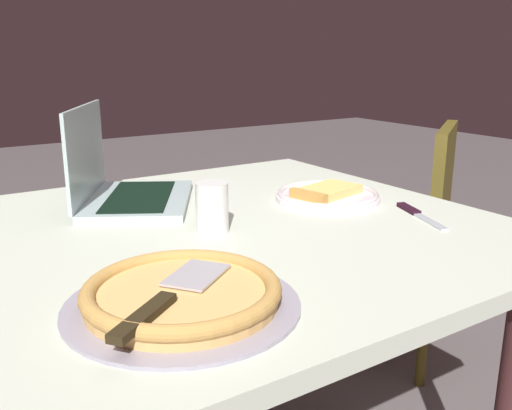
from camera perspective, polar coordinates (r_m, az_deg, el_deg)
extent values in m
cube|color=beige|center=(1.22, -2.62, -2.71)|extent=(1.09, 1.11, 0.03)
cylinder|color=#3E2021|center=(1.62, -24.42, -13.37)|extent=(0.06, 0.06, 0.69)
cylinder|color=#3E2021|center=(1.91, 2.10, -7.50)|extent=(0.06, 0.06, 0.69)
cube|color=#AAC2C2|center=(1.40, -11.74, 0.49)|extent=(0.41, 0.38, 0.02)
cube|color=black|center=(1.40, -11.77, 0.90)|extent=(0.33, 0.28, 0.00)
cube|color=#AAC2C2|center=(1.40, -16.95, 5.13)|extent=(0.30, 0.18, 0.22)
cube|color=#88C2ED|center=(1.40, -16.86, 5.14)|extent=(0.27, 0.16, 0.19)
cylinder|color=white|center=(1.42, 7.28, 0.77)|extent=(0.26, 0.26, 0.01)
torus|color=silver|center=(1.42, 7.29, 1.17)|extent=(0.25, 0.25, 0.01)
cube|color=#EDCA6B|center=(1.42, 7.30, 1.44)|extent=(0.13, 0.18, 0.02)
cube|color=#C69041|center=(1.36, 5.33, 0.87)|extent=(0.11, 0.04, 0.03)
cylinder|color=#9893A4|center=(0.84, -7.48, -10.05)|extent=(0.35, 0.35, 0.01)
cylinder|color=#E0AE63|center=(0.84, -7.51, -9.18)|extent=(0.28, 0.28, 0.02)
torus|color=#BE8D46|center=(0.83, -7.54, -8.48)|extent=(0.29, 0.29, 0.02)
cube|color=#ABA8AF|center=(0.87, -6.08, -7.06)|extent=(0.12, 0.13, 0.00)
cube|color=black|center=(0.75, -11.36, -11.06)|extent=(0.10, 0.12, 0.01)
cube|color=#B0BBC4|center=(1.30, 16.96, -1.44)|extent=(0.15, 0.07, 0.00)
cube|color=black|center=(1.36, 15.26, -0.36)|extent=(0.08, 0.05, 0.01)
cylinder|color=white|center=(1.16, -4.48, -0.21)|extent=(0.07, 0.07, 0.10)
cylinder|color=#4C2F1B|center=(1.15, -4.51, 1.18)|extent=(0.06, 0.06, 0.01)
cube|color=brown|center=(2.07, 12.73, -3.35)|extent=(0.57, 0.57, 0.04)
cube|color=brown|center=(1.99, 18.44, 1.95)|extent=(0.25, 0.35, 0.39)
cylinder|color=brown|center=(2.36, 8.79, -6.70)|extent=(0.03, 0.03, 0.42)
cylinder|color=brown|center=(2.03, 6.04, -10.43)|extent=(0.03, 0.03, 0.42)
cylinder|color=brown|center=(2.31, 17.89, -7.85)|extent=(0.03, 0.03, 0.42)
cylinder|color=brown|center=(1.97, 16.73, -11.94)|extent=(0.03, 0.03, 0.42)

